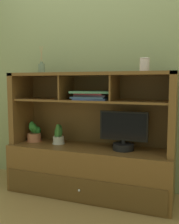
{
  "coord_description": "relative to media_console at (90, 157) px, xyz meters",
  "views": [
    {
      "loc": [
        0.9,
        -2.4,
        1.12
      ],
      "look_at": [
        0.0,
        0.0,
        0.83
      ],
      "focal_mm": 42.03,
      "sensor_mm": 36.0,
      "label": 1
    }
  ],
  "objects": [
    {
      "name": "floor_plane",
      "position": [
        0.0,
        -0.01,
        -0.38
      ],
      "size": [
        6.0,
        6.0,
        0.02
      ],
      "primitive_type": "cube",
      "color": "olive",
      "rests_on": "ground"
    },
    {
      "name": "back_wall",
      "position": [
        0.0,
        0.28,
        1.03
      ],
      "size": [
        6.0,
        0.02,
        2.8
      ],
      "primitive_type": "cube",
      "color": "gray",
      "rests_on": "ground"
    },
    {
      "name": "media_console",
      "position": [
        0.0,
        0.0,
        0.0
      ],
      "size": [
        1.63,
        0.54,
        1.21
      ],
      "color": "brown",
      "rests_on": "ground"
    },
    {
      "name": "tv_monitor",
      "position": [
        0.35,
        -0.02,
        0.27
      ],
      "size": [
        0.46,
        0.2,
        0.37
      ],
      "color": "black",
      "rests_on": "media_console"
    },
    {
      "name": "potted_orchid",
      "position": [
        -0.35,
        -0.0,
        0.2
      ],
      "size": [
        0.13,
        0.13,
        0.21
      ],
      "color": "silver",
      "rests_on": "media_console"
    },
    {
      "name": "potted_fern",
      "position": [
        -0.65,
        0.01,
        0.2
      ],
      "size": [
        0.17,
        0.17,
        0.22
      ],
      "color": "#BC7252",
      "rests_on": "media_console"
    },
    {
      "name": "magazine_stack_left",
      "position": [
        0.03,
        -0.02,
        0.63
      ],
      "size": [
        0.43,
        0.31,
        0.08
      ],
      "color": "#354884",
      "rests_on": "media_console"
    },
    {
      "name": "diffuser_bottle",
      "position": [
        -0.53,
        -0.0,
        0.9
      ],
      "size": [
        0.07,
        0.07,
        0.28
      ],
      "color": "slate",
      "rests_on": "media_console"
    },
    {
      "name": "ceramic_vase",
      "position": [
        0.53,
        -0.03,
        0.91
      ],
      "size": [
        0.09,
        0.09,
        0.12
      ],
      "color": "silver",
      "rests_on": "media_console"
    }
  ]
}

